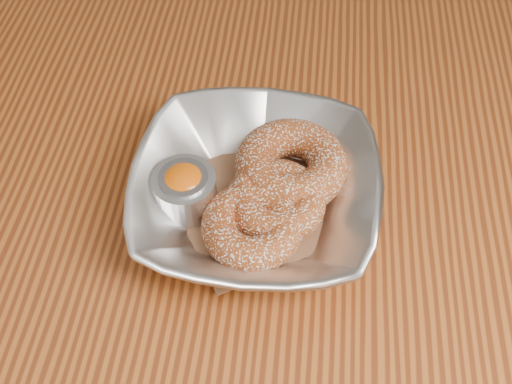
# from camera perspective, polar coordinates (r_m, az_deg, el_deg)

# --- Properties ---
(table) EXTENTS (1.20, 0.80, 0.75)m
(table) POSITION_cam_1_polar(r_m,az_deg,el_deg) (0.71, -1.84, -1.36)
(table) COLOR brown
(table) RESTS_ON ground_plane
(serving_bowl) EXTENTS (0.23, 0.23, 0.06)m
(serving_bowl) POSITION_cam_1_polar(r_m,az_deg,el_deg) (0.56, 0.00, -0.10)
(serving_bowl) COLOR silver
(serving_bowl) RESTS_ON table
(parchment) EXTENTS (0.20, 0.20, 0.00)m
(parchment) POSITION_cam_1_polar(r_m,az_deg,el_deg) (0.58, 0.00, -1.25)
(parchment) COLOR brown
(parchment) RESTS_ON table
(donut_back) EXTENTS (0.11, 0.11, 0.04)m
(donut_back) POSITION_cam_1_polar(r_m,az_deg,el_deg) (0.58, 3.34, 2.60)
(donut_back) COLOR #8F3E17
(donut_back) RESTS_ON parchment
(donut_front) EXTENTS (0.11, 0.11, 0.03)m
(donut_front) POSITION_cam_1_polar(r_m,az_deg,el_deg) (0.54, -0.36, -3.26)
(donut_front) COLOR #8F3E17
(donut_front) RESTS_ON parchment
(donut_extra) EXTENTS (0.11, 0.11, 0.03)m
(donut_extra) POSITION_cam_1_polar(r_m,az_deg,el_deg) (0.56, 1.89, -0.89)
(donut_extra) COLOR #8F3E17
(donut_extra) RESTS_ON parchment
(ramekin) EXTENTS (0.06, 0.06, 0.05)m
(ramekin) POSITION_cam_1_polar(r_m,az_deg,el_deg) (0.56, -6.78, 0.24)
(ramekin) COLOR silver
(ramekin) RESTS_ON table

